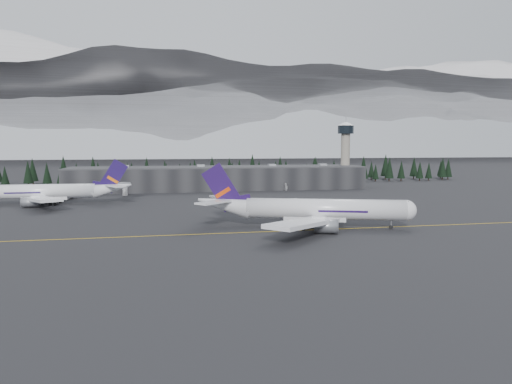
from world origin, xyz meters
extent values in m
plane|color=black|center=(0.00, 0.00, 0.00)|extent=(1400.00, 1400.00, 0.00)
cube|color=gold|center=(0.00, -2.00, 0.01)|extent=(400.00, 0.40, 0.02)
cube|color=black|center=(0.00, 125.00, 6.00)|extent=(160.00, 30.00, 12.00)
cube|color=#333335|center=(0.00, 125.00, 12.30)|extent=(160.00, 30.00, 0.60)
cylinder|color=gray|center=(75.00, 128.00, 16.00)|extent=(5.20, 5.20, 32.00)
cylinder|color=black|center=(75.00, 128.00, 33.25)|extent=(9.20, 9.20, 4.50)
cone|color=silver|center=(75.00, 128.00, 36.70)|extent=(10.00, 10.00, 2.00)
cube|color=black|center=(0.00, 162.00, 7.50)|extent=(360.00, 20.00, 15.00)
cylinder|color=silver|center=(16.92, 0.89, 5.53)|extent=(45.87, 19.90, 6.03)
sphere|color=silver|center=(38.93, -6.19, 5.53)|extent=(6.03, 6.03, 6.03)
cone|color=silver|center=(-11.80, 10.12, 6.43)|extent=(17.92, 10.91, 8.73)
cube|color=silver|center=(15.95, 17.57, 3.92)|extent=(12.89, 29.15, 2.58)
cylinder|color=#93959B|center=(20.00, 10.46, 2.21)|extent=(7.39, 5.64, 3.82)
cube|color=silver|center=(6.41, -12.10, 3.92)|extent=(25.81, 25.40, 2.58)
cylinder|color=#93959B|center=(13.84, -8.68, 2.21)|extent=(7.39, 5.64, 3.82)
cube|color=#210F46|center=(-12.27, 10.27, 11.56)|extent=(12.28, 4.38, 14.97)
cube|color=#C5390B|center=(-12.08, 10.21, 10.05)|extent=(4.84, 2.04, 3.69)
cube|color=silver|center=(-11.86, 16.48, 7.84)|extent=(6.76, 11.76, 0.50)
cube|color=silver|center=(-15.56, 4.99, 7.84)|extent=(11.23, 10.78, 0.50)
cylinder|color=black|center=(35.10, -4.96, 1.51)|extent=(0.50, 0.50, 3.02)
cylinder|color=black|center=(11.60, 7.35, 1.51)|extent=(0.50, 0.50, 3.02)
cylinder|color=black|center=(8.83, -1.26, 1.51)|extent=(0.50, 0.50, 3.02)
cylinder|color=silver|center=(-80.62, 73.88, 5.41)|extent=(45.38, 6.65, 5.91)
cone|color=silver|center=(-51.09, 73.39, 6.30)|extent=(16.63, 6.18, 8.55)
cube|color=silver|center=(-74.97, 58.52, 3.84)|extent=(19.56, 28.15, 2.52)
cylinder|color=#9A9DA3|center=(-80.79, 64.03, 2.17)|extent=(6.46, 3.85, 3.74)
cube|color=silver|center=(-74.47, 89.04, 3.84)|extent=(20.24, 27.95, 2.52)
cylinder|color=#9A9DA3|center=(-80.46, 83.72, 2.17)|extent=(6.46, 3.85, 3.74)
cube|color=#1C0E45|center=(-50.60, 73.39, 11.32)|extent=(12.48, 0.70, 14.66)
cube|color=#D45E0C|center=(-50.80, 73.39, 9.85)|extent=(4.81, 0.63, 3.61)
cube|color=silver|center=(-49.22, 67.46, 7.68)|extent=(9.13, 11.62, 0.49)
cube|color=silver|center=(-49.03, 79.27, 7.68)|extent=(9.37, 11.57, 0.49)
cylinder|color=black|center=(-73.81, 69.33, 1.48)|extent=(0.49, 0.49, 2.95)
cylinder|color=black|center=(-73.66, 78.19, 1.48)|extent=(0.49, 0.49, 2.95)
imported|color=white|center=(-48.21, 99.18, 0.71)|extent=(2.74, 5.25, 1.41)
imported|color=silver|center=(33.98, 108.65, 0.71)|extent=(4.28, 1.97, 1.42)
camera|label=1|loc=(-28.83, -125.51, 24.20)|focal=32.00mm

